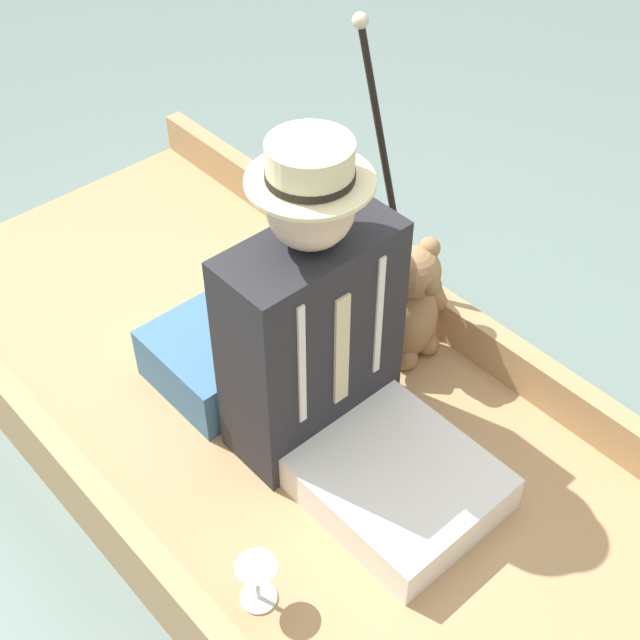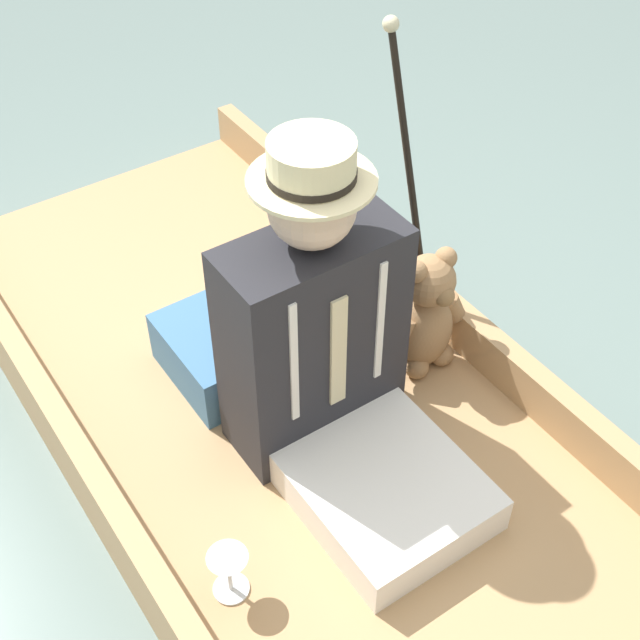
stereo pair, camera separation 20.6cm
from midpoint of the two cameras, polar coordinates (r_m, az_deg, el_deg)
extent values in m
plane|color=slate|center=(2.52, 2.28, -9.86)|extent=(16.00, 16.00, 0.00)
cube|color=tan|center=(2.46, 2.32, -8.94)|extent=(1.19, 2.94, 0.13)
cube|color=tan|center=(2.63, 12.36, -1.46)|extent=(0.06, 2.94, 0.14)
cube|color=tan|center=(2.20, -9.85, -13.22)|extent=(0.06, 2.94, 0.14)
cube|color=teal|center=(2.57, -2.10, -1.20)|extent=(0.49, 0.34, 0.17)
cube|color=white|center=(2.26, 7.00, -10.99)|extent=(0.41, 0.45, 0.11)
cube|color=#232328|center=(2.23, 2.18, -1.42)|extent=(0.45, 0.21, 0.63)
cube|color=beige|center=(2.13, 3.95, -2.24)|extent=(0.04, 0.01, 0.35)
cube|color=white|center=(2.17, 6.60, -0.30)|extent=(0.02, 0.01, 0.38)
cube|color=white|center=(2.06, 1.19, -3.02)|extent=(0.02, 0.01, 0.38)
sphere|color=beige|center=(1.96, 2.50, 7.24)|extent=(0.20, 0.20, 0.20)
cylinder|color=beige|center=(1.92, 2.56, 8.82)|extent=(0.29, 0.29, 0.01)
cylinder|color=beige|center=(1.89, 2.61, 10.06)|extent=(0.19, 0.19, 0.09)
cylinder|color=black|center=(1.91, 2.58, 9.24)|extent=(0.20, 0.20, 0.02)
ellipsoid|color=#9E754C|center=(2.55, 8.97, -0.72)|extent=(0.17, 0.14, 0.25)
sphere|color=#9E754C|center=(2.43, 9.44, 2.42)|extent=(0.15, 0.15, 0.15)
sphere|color=olive|center=(2.41, 10.38, 1.41)|extent=(0.06, 0.06, 0.06)
sphere|color=#9E754C|center=(2.42, 10.49, 3.83)|extent=(0.06, 0.06, 0.06)
sphere|color=#9E754C|center=(2.37, 8.66, 2.97)|extent=(0.06, 0.06, 0.06)
cylinder|color=#9E754C|center=(2.57, 10.61, 0.79)|extent=(0.10, 0.07, 0.11)
cylinder|color=#9E754C|center=(2.48, 7.49, -0.82)|extent=(0.10, 0.07, 0.11)
sphere|color=#9E754C|center=(2.63, 10.00, -2.26)|extent=(0.07, 0.07, 0.07)
sphere|color=#9E754C|center=(2.58, 8.50, -3.08)|extent=(0.07, 0.07, 0.07)
cylinder|color=silver|center=(2.17, -2.89, -16.94)|extent=(0.09, 0.09, 0.01)
cylinder|color=silver|center=(2.13, -2.94, -16.31)|extent=(0.01, 0.01, 0.09)
cone|color=silver|center=(2.07, -3.00, -15.40)|extent=(0.10, 0.10, 0.04)
cylinder|color=black|center=(2.49, 8.34, 7.63)|extent=(0.02, 0.30, 0.90)
sphere|color=beige|center=(2.35, 7.19, 18.22)|extent=(0.04, 0.04, 0.04)
camera|label=1|loc=(0.10, -87.25, 2.60)|focal=50.00mm
camera|label=2|loc=(0.10, 92.75, -2.60)|focal=50.00mm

